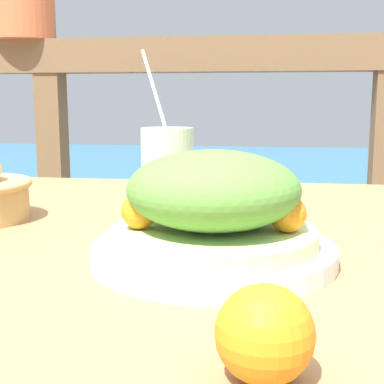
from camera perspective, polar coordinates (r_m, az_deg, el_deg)
name	(u,v)px	position (r m, az deg, el deg)	size (l,w,h in m)	color
patio_table	(156,293)	(0.77, -3.88, -10.74)	(1.23, 0.90, 0.77)	#997047
railing_fence	(212,158)	(1.47, 2.11, 3.62)	(2.80, 0.08, 1.11)	brown
sea_backdrop	(247,198)	(4.02, 5.85, -0.67)	(12.00, 4.00, 0.43)	teal
salad_plate	(213,214)	(0.59, 2.28, -2.40)	(0.27, 0.27, 0.12)	silver
drink_glass	(167,175)	(0.77, -2.64, 1.79)	(0.08, 0.08, 0.25)	beige
orange_near_basket	(265,334)	(0.35, 7.75, -14.78)	(0.06, 0.06, 0.06)	orange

